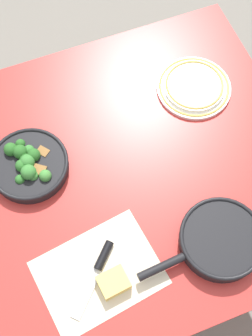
{
  "coord_description": "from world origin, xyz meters",
  "views": [
    {
      "loc": [
        -0.21,
        -0.56,
        2.04
      ],
      "look_at": [
        0.0,
        0.0,
        0.74
      ],
      "focal_mm": 50.0,
      "sensor_mm": 36.0,
      "label": 1
    }
  ],
  "objects_px": {
    "grater_knife": "(98,268)",
    "cheese_block": "(113,283)",
    "skillet_eggs": "(220,240)",
    "skillet_broccoli": "(28,164)",
    "dinner_plate_stack": "(194,87)"
  },
  "relations": [
    {
      "from": "cheese_block",
      "to": "dinner_plate_stack",
      "type": "xyz_separation_m",
      "value": [
        0.48,
        0.51,
        -0.01
      ]
    },
    {
      "from": "skillet_broccoli",
      "to": "dinner_plate_stack",
      "type": "distance_m",
      "value": 0.61
    },
    {
      "from": "grater_knife",
      "to": "cheese_block",
      "type": "height_order",
      "value": "cheese_block"
    },
    {
      "from": "grater_knife",
      "to": "cheese_block",
      "type": "xyz_separation_m",
      "value": [
        0.03,
        -0.06,
        0.01
      ]
    },
    {
      "from": "skillet_broccoli",
      "to": "grater_knife",
      "type": "xyz_separation_m",
      "value": [
        0.09,
        -0.37,
        -0.02
      ]
    },
    {
      "from": "skillet_eggs",
      "to": "grater_knife",
      "type": "distance_m",
      "value": 0.35
    },
    {
      "from": "skillet_eggs",
      "to": "cheese_block",
      "type": "bearing_deg",
      "value": -3.48
    },
    {
      "from": "skillet_broccoli",
      "to": "dinner_plate_stack",
      "type": "bearing_deg",
      "value": -152.91
    },
    {
      "from": "skillet_broccoli",
      "to": "grater_knife",
      "type": "bearing_deg",
      "value": 123.34
    },
    {
      "from": "skillet_broccoli",
      "to": "cheese_block",
      "type": "bearing_deg",
      "value": 124.73
    },
    {
      "from": "skillet_broccoli",
      "to": "dinner_plate_stack",
      "type": "height_order",
      "value": "skillet_broccoli"
    },
    {
      "from": "grater_knife",
      "to": "cheese_block",
      "type": "relative_size",
      "value": 2.1
    },
    {
      "from": "skillet_eggs",
      "to": "cheese_block",
      "type": "distance_m",
      "value": 0.32
    },
    {
      "from": "skillet_broccoli",
      "to": "dinner_plate_stack",
      "type": "relative_size",
      "value": 1.51
    },
    {
      "from": "skillet_eggs",
      "to": "grater_knife",
      "type": "relative_size",
      "value": 2.11
    }
  ]
}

